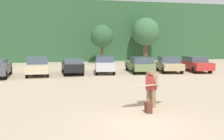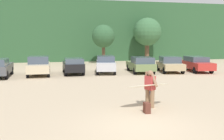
% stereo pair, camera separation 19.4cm
% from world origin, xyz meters
% --- Properties ---
extents(ground_plane, '(120.00, 120.00, 0.00)m').
position_xyz_m(ground_plane, '(0.00, 0.00, 0.00)').
color(ground_plane, tan).
extents(hillside_ridge, '(108.00, 12.00, 8.68)m').
position_xyz_m(hillside_ridge, '(0.00, 34.21, 4.34)').
color(hillside_ridge, '#2D5633').
rests_on(hillside_ridge, ground_plane).
extents(tree_far_right, '(2.96, 2.96, 5.05)m').
position_xyz_m(tree_far_right, '(3.21, 24.61, 3.53)').
color(tree_far_right, brown).
rests_on(tree_far_right, ground_plane).
extents(tree_right, '(3.93, 3.93, 6.19)m').
position_xyz_m(tree_right, '(9.79, 26.15, 4.18)').
color(tree_right, brown).
rests_on(tree_right, ground_plane).
extents(parked_car_champagne, '(1.94, 4.00, 1.67)m').
position_xyz_m(parked_car_champagne, '(-4.39, 14.78, 0.85)').
color(parked_car_champagne, beige).
rests_on(parked_car_champagne, ground_plane).
extents(parked_car_black, '(1.81, 4.15, 1.48)m').
position_xyz_m(parked_car_black, '(-1.37, 14.99, 0.79)').
color(parked_car_black, black).
rests_on(parked_car_black, ground_plane).
extents(parked_car_silver, '(2.36, 4.50, 1.64)m').
position_xyz_m(parked_car_silver, '(1.65, 15.08, 0.86)').
color(parked_car_silver, silver).
rests_on(parked_car_silver, ground_plane).
extents(parked_car_olive_green, '(2.25, 4.60, 1.52)m').
position_xyz_m(parked_car_olive_green, '(5.00, 14.72, 0.78)').
color(parked_car_olive_green, '#6B7F4C').
rests_on(parked_car_olive_green, ground_plane).
extents(parked_car_tan, '(2.54, 4.18, 1.50)m').
position_xyz_m(parked_car_tan, '(7.87, 14.45, 0.77)').
color(parked_car_tan, tan).
rests_on(parked_car_tan, ground_plane).
extents(parked_car_red, '(2.27, 4.91, 1.47)m').
position_xyz_m(parked_car_red, '(10.66, 14.46, 0.77)').
color(parked_car_red, '#B72D28').
rests_on(parked_car_red, ground_plane).
extents(person_adult, '(0.51, 0.75, 1.73)m').
position_xyz_m(person_adult, '(1.28, 2.47, 0.98)').
color(person_adult, '#8C6B4C').
rests_on(person_adult, ground_plane).
extents(person_child, '(0.31, 0.44, 1.08)m').
position_xyz_m(person_child, '(1.44, 3.01, 0.61)').
color(person_child, '#8C6B4C').
rests_on(person_child, ground_plane).
extents(surfboard_cream, '(2.39, 1.17, 0.20)m').
position_xyz_m(surfboard_cream, '(1.14, 2.37, 1.05)').
color(surfboard_cream, beige).
extents(backpack_dropped, '(0.24, 0.34, 0.45)m').
position_xyz_m(backpack_dropped, '(0.81, 1.58, 0.22)').
color(backpack_dropped, '#592D23').
rests_on(backpack_dropped, ground_plane).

